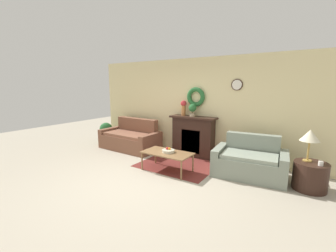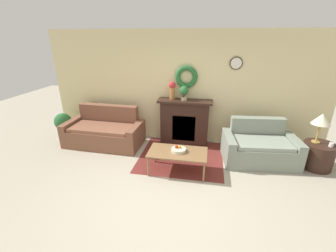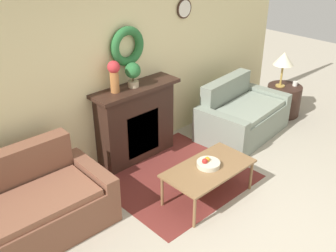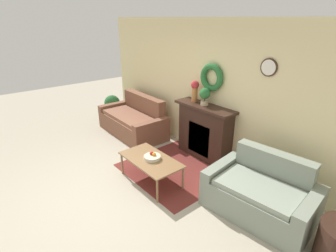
% 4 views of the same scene
% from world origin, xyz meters
% --- Properties ---
extents(ground_plane, '(16.00, 16.00, 0.00)m').
position_xyz_m(ground_plane, '(0.00, 0.00, 0.00)').
color(ground_plane, '#ADA38E').
extents(floor_rug, '(1.84, 1.72, 0.01)m').
position_xyz_m(floor_rug, '(0.10, 1.45, 0.00)').
color(floor_rug, maroon).
rests_on(floor_rug, ground_plane).
extents(wall_back, '(6.80, 0.18, 2.70)m').
position_xyz_m(wall_back, '(0.00, 2.41, 1.36)').
color(wall_back, beige).
rests_on(wall_back, ground_plane).
extents(fireplace, '(1.31, 0.41, 1.12)m').
position_xyz_m(fireplace, '(0.07, 2.21, 0.56)').
color(fireplace, '#331E16').
rests_on(fireplace, ground_plane).
extents(couch_left, '(1.88, 0.97, 0.93)m').
position_xyz_m(couch_left, '(-1.88, 1.77, 0.32)').
color(couch_left, brown).
rests_on(couch_left, ground_plane).
extents(loveseat_right, '(1.58, 1.07, 0.88)m').
position_xyz_m(loveseat_right, '(1.76, 1.61, 0.31)').
color(loveseat_right, gray).
rests_on(loveseat_right, ground_plane).
extents(coffee_table, '(1.14, 0.62, 0.44)m').
position_xyz_m(coffee_table, '(0.10, 0.85, 0.41)').
color(coffee_table, olive).
rests_on(coffee_table, ground_plane).
extents(fruit_bowl, '(0.29, 0.29, 0.11)m').
position_xyz_m(fruit_bowl, '(0.11, 0.87, 0.48)').
color(fruit_bowl, beige).
rests_on(fruit_bowl, coffee_table).
extents(side_table_by_loveseat, '(0.60, 0.60, 0.53)m').
position_xyz_m(side_table_by_loveseat, '(2.89, 1.53, 0.27)').
color(side_table_by_loveseat, '#331E16').
rests_on(side_table_by_loveseat, ground_plane).
extents(table_lamp, '(0.35, 0.35, 0.61)m').
position_xyz_m(table_lamp, '(2.81, 1.59, 1.02)').
color(table_lamp, '#B28E42').
rests_on(table_lamp, side_table_by_loveseat).
extents(mug, '(0.08, 0.08, 0.08)m').
position_xyz_m(mug, '(3.02, 1.43, 0.58)').
color(mug, silver).
rests_on(mug, side_table_by_loveseat).
extents(vase_on_mantel_left, '(0.16, 0.16, 0.43)m').
position_xyz_m(vase_on_mantel_left, '(-0.25, 2.22, 1.37)').
color(vase_on_mantel_left, '#AD6B38').
rests_on(vase_on_mantel_left, fireplace).
extents(potted_plant_on_mantel, '(0.21, 0.21, 0.34)m').
position_xyz_m(potted_plant_on_mantel, '(0.04, 2.20, 1.32)').
color(potted_plant_on_mantel, tan).
rests_on(potted_plant_on_mantel, fireplace).
extents(potted_plant_floor_by_couch, '(0.43, 0.43, 0.71)m').
position_xyz_m(potted_plant_floor_by_couch, '(-3.03, 1.82, 0.43)').
color(potted_plant_floor_by_couch, tan).
rests_on(potted_plant_floor_by_couch, ground_plane).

